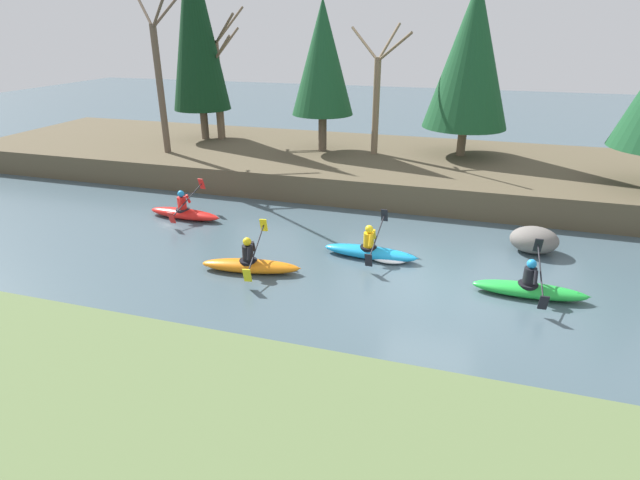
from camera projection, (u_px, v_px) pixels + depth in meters
The scene contains 14 objects.
ground_plane at pixel (433, 285), 12.91m from camera, with size 90.00×90.00×0.00m, color #425660.
riverbank_far at pixel (454, 172), 20.95m from camera, with size 44.00×8.55×1.05m.
conifer_tree_far_left at pixel (195, 23), 22.51m from camera, with size 2.69×2.69×9.11m.
conifer_tree_left at pixel (323, 58), 20.76m from camera, with size 2.64×2.64×6.23m.
conifer_tree_mid_left at pixel (471, 55), 19.89m from camera, with size 3.46×3.46×6.91m.
bare_tree_upstream at pixel (160, 74), 20.74m from camera, with size 3.81×3.76×6.93m.
bare_tree_mid_upstream at pixel (219, 78), 23.77m from camera, with size 3.31×3.27×5.99m.
bare_tree_mid_downstream at pixel (218, 88), 23.62m from camera, with size 2.83×2.80×5.07m.
bare_tree_downstream at pixel (377, 95), 20.82m from camera, with size 2.93×2.89×5.25m.
kayaker_lead at pixel (530, 289), 12.29m from camera, with size 2.77×2.06×1.20m.
kayaker_middle at pixel (374, 252), 14.32m from camera, with size 2.78×2.07×1.20m.
kayaker_trailing at pixel (251, 264), 13.53m from camera, with size 2.80×2.07×1.20m.
kayaker_far_back at pixel (185, 212), 17.28m from camera, with size 2.79×2.07×1.20m.
boulder_midstream at pixel (534, 240), 14.66m from camera, with size 1.37×1.07×0.77m.
Camera 1 is at (0.47, -11.75, 6.19)m, focal length 28.00 mm.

